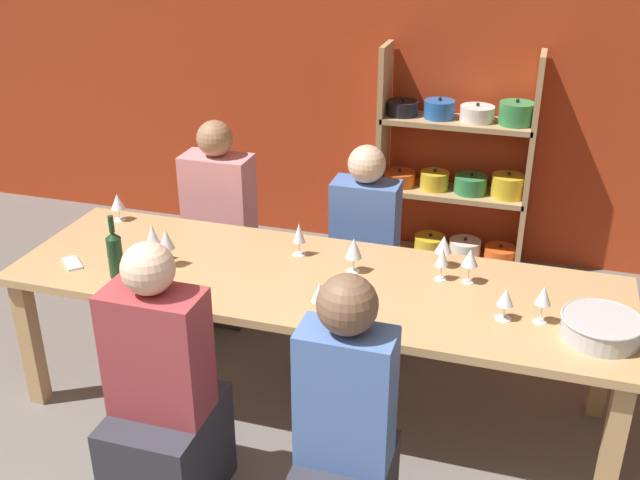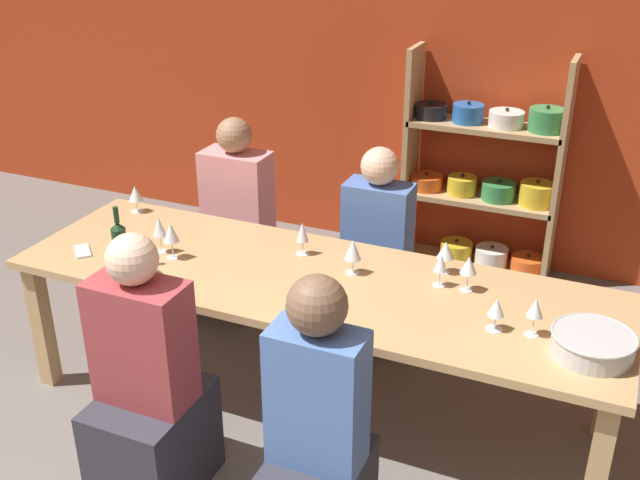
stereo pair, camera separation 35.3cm
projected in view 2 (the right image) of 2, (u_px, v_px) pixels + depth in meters
The scene contains 22 objects.
wall_back_red at pixel (412, 60), 5.01m from camera, with size 8.80×0.06×2.70m.
shelf_unit at pixel (485, 185), 4.94m from camera, with size 1.01×0.30×1.49m.
dining_table at pixel (312, 291), 3.55m from camera, with size 2.89×0.89×0.74m.
mixing_bowl at pixel (593, 344), 2.91m from camera, with size 0.33×0.33×0.10m.
wine_bottle_green at pixel (120, 243), 3.56m from camera, with size 0.07×0.07×0.31m.
wine_glass_white_a at pixel (353, 251), 3.50m from camera, with size 0.08×0.08×0.17m.
wine_glass_red_a at pixel (307, 293), 3.12m from camera, with size 0.07×0.07×0.18m.
wine_glass_white_b at pixel (535, 309), 3.01m from camera, with size 0.07×0.07×0.17m.
wine_glass_red_b at pixel (142, 255), 3.50m from camera, with size 0.08×0.08×0.15m.
wine_glass_red_c at pixel (469, 266), 3.35m from camera, with size 0.08×0.08×0.17m.
wine_glass_white_c at pixel (446, 251), 3.51m from camera, with size 0.08×0.08×0.16m.
wine_glass_white_d at pixel (135, 194), 4.18m from camera, with size 0.08×0.08×0.15m.
wine_glass_white_e at pixel (302, 233), 3.69m from camera, with size 0.07×0.07×0.17m.
wine_glass_red_d at pixel (441, 264), 3.39m from camera, with size 0.06×0.06×0.16m.
wine_glass_red_e at pixel (171, 233), 3.64m from camera, with size 0.08×0.08×0.19m.
wine_glass_white_f at pixel (159, 228), 3.70m from camera, with size 0.07×0.07×0.19m.
wine_glass_red_f at pixel (496, 308), 3.06m from camera, with size 0.07×0.07×0.15m.
cell_phone at pixel (83, 251), 3.75m from camera, with size 0.16×0.15×0.01m.
person_near_a at pixel (317, 449), 2.86m from camera, with size 0.36×0.45×1.20m.
person_far_a at pixel (376, 269), 4.27m from camera, with size 0.37×0.46×1.15m.
person_near_b at pixel (149, 402), 3.13m from camera, with size 0.39×0.49×1.23m.
person_far_b at pixel (239, 239), 4.60m from camera, with size 0.40×0.51×1.21m.
Camera 2 is at (1.43, -1.05, 2.41)m, focal length 42.00 mm.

